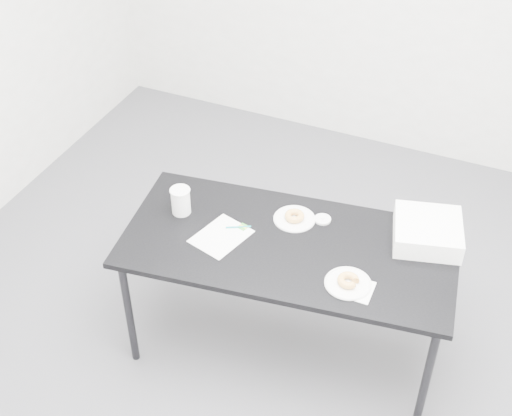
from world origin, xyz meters
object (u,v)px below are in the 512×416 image
at_px(bakery_box, 428,232).
at_px(donut_near, 348,280).
at_px(plate_far, 294,219).
at_px(coffee_cup, 181,201).
at_px(pen, 238,227).
at_px(table, 288,252).
at_px(plate_near, 348,283).
at_px(scorecard, 221,236).
at_px(donut_far, 295,216).

bearing_deg(bakery_box, donut_near, -134.79).
relative_size(plate_far, coffee_cup, 1.46).
distance_m(pen, plate_far, 0.28).
height_order(table, pen, pen).
bearing_deg(plate_near, pen, 165.86).
relative_size(table, pen, 13.57).
bearing_deg(table, scorecard, -172.84).
relative_size(table, bakery_box, 5.33).
distance_m(scorecard, donut_near, 0.64).
height_order(plate_near, bakery_box, bakery_box).
bearing_deg(table, plate_near, -30.95).
xyz_separation_m(plate_near, coffee_cup, (-0.89, 0.15, 0.06)).
bearing_deg(scorecard, plate_far, 58.92).
bearing_deg(donut_far, table, -77.27).
bearing_deg(plate_near, bakery_box, 59.81).
bearing_deg(coffee_cup, pen, 0.38).
height_order(table, scorecard, scorecard).
bearing_deg(pen, bakery_box, -9.16).
bearing_deg(plate_near, coffee_cup, 170.67).
distance_m(plate_near, coffee_cup, 0.91).
bearing_deg(pen, plate_far, 9.62).
bearing_deg(plate_far, scorecard, -136.91).
height_order(scorecard, pen, pen).
xyz_separation_m(table, coffee_cup, (-0.56, 0.00, 0.12)).
xyz_separation_m(coffee_cup, bakery_box, (1.14, 0.27, -0.02)).
xyz_separation_m(plate_far, bakery_box, (0.62, 0.11, 0.05)).
xyz_separation_m(plate_near, donut_far, (-0.37, 0.31, 0.02)).
bearing_deg(plate_near, donut_far, 139.69).
bearing_deg(scorecard, coffee_cup, 177.31).
bearing_deg(table, pen, 171.09).
distance_m(plate_far, donut_far, 0.02).
relative_size(scorecard, pen, 2.15).
height_order(pen, bakery_box, bakery_box).
relative_size(pen, bakery_box, 0.39).
distance_m(plate_near, donut_near, 0.02).
relative_size(table, donut_far, 17.12).
height_order(plate_near, plate_far, plate_near).
height_order(donut_far, coffee_cup, coffee_cup).
relative_size(donut_near, plate_far, 0.48).
xyz_separation_m(plate_near, donut_near, (0.00, 0.00, 0.02)).
bearing_deg(coffee_cup, scorecard, -18.52).
bearing_deg(bakery_box, scorecard, -172.52).
relative_size(scorecard, plate_far, 1.28).
relative_size(plate_near, donut_near, 2.13).
height_order(scorecard, plate_near, plate_near).
bearing_deg(plate_far, bakery_box, 9.83).
height_order(coffee_cup, bakery_box, coffee_cup).
distance_m(plate_near, bakery_box, 0.49).
relative_size(table, donut_near, 16.86).
xyz_separation_m(scorecard, plate_near, (0.64, -0.06, 0.00)).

